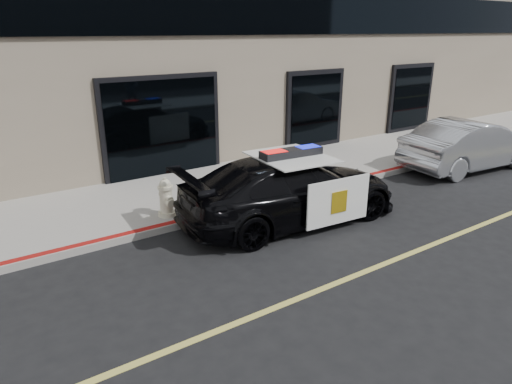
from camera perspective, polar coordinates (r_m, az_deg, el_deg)
ground at (r=8.53m, az=14.84°, el=-9.07°), size 120.00×120.00×0.00m
sidewalk_n at (r=12.23m, az=-3.69°, el=0.89°), size 60.00×3.50×0.15m
police_car at (r=9.92m, az=4.33°, el=0.36°), size 2.84×5.33×1.64m
silver_sedan at (r=15.14m, az=25.25°, el=5.37°), size 2.43×4.85×1.50m
fire_hydrant at (r=10.07m, az=-11.16°, el=-0.77°), size 0.39×0.54×0.86m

